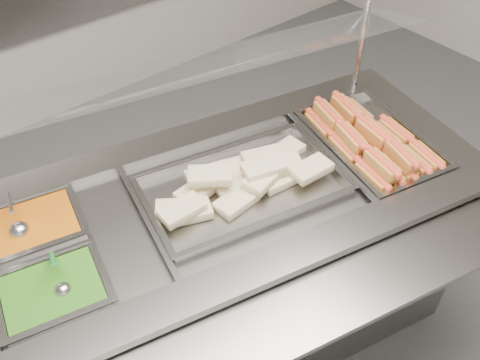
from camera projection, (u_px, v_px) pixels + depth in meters
steam_counter at (229, 268)px, 2.11m from camera, size 1.95×1.17×0.87m
tray_rail at (304, 308)px, 1.52m from camera, size 1.75×0.71×0.05m
sneeze_guard at (196, 69)px, 1.71m from camera, size 1.62×0.62×0.43m
pan_hotdogs at (369, 147)px, 2.04m from camera, size 0.43×0.59×0.10m
pan_wraps at (242, 189)px, 1.85m from camera, size 0.73×0.52×0.07m
pan_beans at (35, 232)px, 1.72m from camera, size 0.33×0.29×0.10m
pan_peas at (55, 297)px, 1.54m from camera, size 0.33×0.29×0.10m
hotdogs_in_buns at (368, 140)px, 2.00m from camera, size 0.35×0.54×0.11m
tortilla_wraps at (240, 180)px, 1.83m from camera, size 0.63×0.30×0.10m
ladle at (19, 230)px, 1.67m from camera, size 0.07×0.19×0.13m
serving_spoon at (62, 285)px, 1.51m from camera, size 0.07×0.17×0.14m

